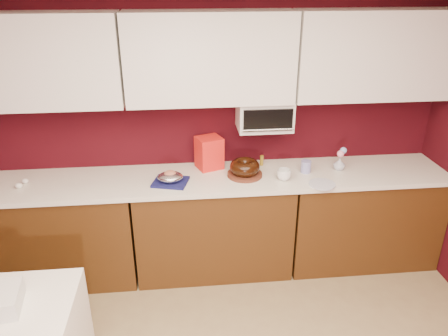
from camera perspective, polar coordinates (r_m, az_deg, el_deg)
name	(u,v)px	position (r m, az deg, el deg)	size (l,w,h in m)	color
wall_back	(209,125)	(3.80, -1.91, 5.65)	(4.00, 0.02, 2.50)	#3A070E
base_cabinet_left	(57,233)	(4.01, -20.95, -7.99)	(1.31, 0.58, 0.86)	#47280E
base_cabinet_center	(213,225)	(3.87, -1.40, -7.43)	(1.31, 0.58, 0.86)	#47280E
base_cabinet_right	(360,217)	(4.17, 17.29, -6.10)	(1.31, 0.58, 0.86)	#47280E
countertop	(213,179)	(3.65, -1.47, -1.42)	(4.00, 0.62, 0.04)	silver
upper_cabinet_left	(32,61)	(3.64, -23.79, 12.62)	(1.31, 0.33, 0.70)	white
upper_cabinet_center	(210,58)	(3.49, -1.84, 14.16)	(1.31, 0.33, 0.70)	white
upper_cabinet_right	(375,55)	(3.82, 19.14, 13.78)	(1.31, 0.33, 0.70)	white
toaster_oven	(264,114)	(3.68, 5.29, 6.99)	(0.45, 0.30, 0.25)	white
toaster_oven_door	(268,120)	(3.53, 5.78, 6.21)	(0.40, 0.02, 0.18)	black
toaster_oven_handle	(268,130)	(3.54, 5.78, 4.99)	(0.02, 0.02, 0.42)	silver
cake_base	(245,174)	(3.65, 2.72, -0.83)	(0.29, 0.29, 0.03)	#59291A
bundt_cake	(245,167)	(3.63, 2.74, 0.12)	(0.25, 0.25, 0.10)	black
navy_towel	(171,182)	(3.55, -7.00, -1.81)	(0.27, 0.23, 0.02)	#15174F
foil_ham_nest	(170,177)	(3.53, -7.03, -1.16)	(0.21, 0.17, 0.08)	silver
roasted_ham	(170,174)	(3.52, -7.06, -0.79)	(0.10, 0.08, 0.06)	#BA6F55
pandoro_box	(209,153)	(3.76, -1.95, 2.01)	(0.20, 0.19, 0.28)	red
dark_pan	(247,166)	(3.80, 3.04, 0.29)	(0.21, 0.21, 0.04)	black
coffee_mug	(284,174)	(3.60, 7.85, -0.74)	(0.10, 0.10, 0.11)	white
blue_jar	(306,167)	(3.77, 10.65, 0.18)	(0.09, 0.09, 0.10)	#1C229C
flower_vase	(339,163)	(3.87, 14.84, 0.60)	(0.08, 0.08, 0.12)	#ADB4C4
flower_pink	(341,154)	(3.84, 14.98, 1.80)	(0.06, 0.06, 0.06)	pink
flower_blue	(343,150)	(3.86, 15.33, 2.23)	(0.06, 0.06, 0.06)	#8CA6E1
china_plate	(322,184)	(3.59, 12.70, -2.08)	(0.21, 0.21, 0.01)	silver
amber_bottle	(262,160)	(3.85, 4.94, 0.99)	(0.03, 0.03, 0.09)	olive
egg_left	(19,186)	(3.80, -25.22, -2.10)	(0.06, 0.05, 0.05)	white
egg_right	(25,181)	(3.87, -24.54, -1.56)	(0.05, 0.04, 0.04)	silver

